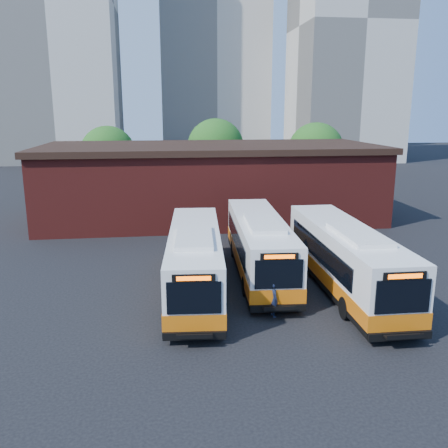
{
  "coord_description": "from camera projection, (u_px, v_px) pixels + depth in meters",
  "views": [
    {
      "loc": [
        -4.04,
        -20.98,
        9.3
      ],
      "look_at": [
        -0.63,
        5.74,
        2.79
      ],
      "focal_mm": 38.0,
      "sensor_mm": 36.0,
      "label": 1
    }
  ],
  "objects": [
    {
      "name": "tree_east",
      "position": [
        316.0,
        151.0,
        53.27
      ],
      "size": [
        6.24,
        6.24,
        7.96
      ],
      "color": "#382314",
      "rests_on": "ground"
    },
    {
      "name": "tower_right",
      "position": [
        347.0,
        25.0,
        86.45
      ],
      "size": [
        18.0,
        18.0,
        49.2
      ],
      "color": "beige",
      "rests_on": "ground"
    },
    {
      "name": "bus_east",
      "position": [
        345.0,
        261.0,
        24.8
      ],
      "size": [
        2.88,
        13.08,
        3.55
      ],
      "rotation": [
        0.0,
        0.0,
        -0.01
      ],
      "color": "white",
      "rests_on": "ground"
    },
    {
      "name": "bus_mideast",
      "position": [
        259.0,
        247.0,
        27.36
      ],
      "size": [
        3.31,
        12.83,
        3.46
      ],
      "rotation": [
        0.0,
        0.0,
        -0.06
      ],
      "color": "white",
      "rests_on": "ground"
    },
    {
      "name": "transit_worker",
      "position": [
        274.0,
        299.0,
        21.73
      ],
      "size": [
        0.5,
        0.67,
        1.67
      ],
      "primitive_type": "imported",
      "rotation": [
        0.0,
        0.0,
        1.74
      ],
      "color": "black",
      "rests_on": "ground"
    },
    {
      "name": "bus_midwest",
      "position": [
        195.0,
        262.0,
        24.67
      ],
      "size": [
        3.47,
        12.7,
        3.42
      ],
      "rotation": [
        0.0,
        0.0,
        -0.07
      ],
      "color": "white",
      "rests_on": "ground"
    },
    {
      "name": "tower_left",
      "position": [
        56.0,
        1.0,
        83.09
      ],
      "size": [
        20.0,
        18.0,
        56.2
      ],
      "color": "beige",
      "rests_on": "ground"
    },
    {
      "name": "tree_west",
      "position": [
        108.0,
        154.0,
        51.45
      ],
      "size": [
        6.0,
        6.0,
        7.65
      ],
      "color": "#382314",
      "rests_on": "ground"
    },
    {
      "name": "tower_center",
      "position": [
        212.0,
        7.0,
        99.57
      ],
      "size": [
        22.0,
        20.0,
        61.2
      ],
      "color": "beige",
      "rests_on": "ground"
    },
    {
      "name": "tree_mid",
      "position": [
        216.0,
        147.0,
        54.75
      ],
      "size": [
        6.56,
        6.56,
        8.36
      ],
      "color": "#382314",
      "rests_on": "ground"
    },
    {
      "name": "depot_building",
      "position": [
        211.0,
        181.0,
        41.43
      ],
      "size": [
        28.6,
        12.6,
        6.4
      ],
      "color": "maroon",
      "rests_on": "ground"
    },
    {
      "name": "ground",
      "position": [
        252.0,
        307.0,
        22.91
      ],
      "size": [
        220.0,
        220.0,
        0.0
      ],
      "primitive_type": "plane",
      "color": "black"
    }
  ]
}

